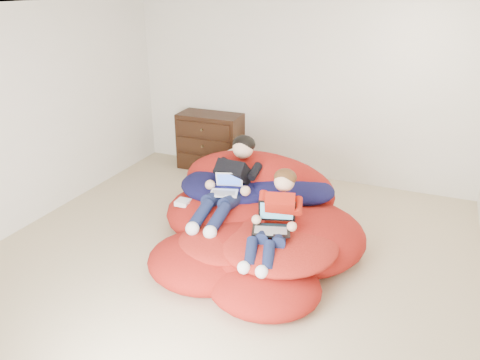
# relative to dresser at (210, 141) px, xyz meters

# --- Properties ---
(room_shell) EXTENTS (5.10, 5.10, 2.77)m
(room_shell) POSITION_rel_dresser_xyz_m (1.31, -2.25, -0.21)
(room_shell) COLOR #C3B18B
(room_shell) RESTS_ON ground
(dresser) EXTENTS (0.96, 0.55, 0.86)m
(dresser) POSITION_rel_dresser_xyz_m (0.00, 0.00, 0.00)
(dresser) COLOR black
(dresser) RESTS_ON ground
(beanbag_pile) EXTENTS (2.37, 2.42, 0.90)m
(beanbag_pile) POSITION_rel_dresser_xyz_m (1.46, -1.88, -0.16)
(beanbag_pile) COLOR #B01B13
(beanbag_pile) RESTS_ON ground
(cream_pillow) EXTENTS (0.49, 0.31, 0.31)m
(cream_pillow) POSITION_rel_dresser_xyz_m (0.95, -1.05, 0.19)
(cream_pillow) COLOR white
(cream_pillow) RESTS_ON beanbag_pile
(older_boy) EXTENTS (0.38, 1.31, 0.73)m
(older_boy) POSITION_rel_dresser_xyz_m (1.13, -1.77, 0.25)
(older_boy) COLOR black
(older_boy) RESTS_ON beanbag_pile
(younger_boy) EXTENTS (0.39, 1.04, 0.69)m
(younger_boy) POSITION_rel_dresser_xyz_m (1.83, -2.29, 0.19)
(younger_boy) COLOR red
(younger_boy) RESTS_ON beanbag_pile
(laptop_white) EXTENTS (0.34, 0.37, 0.20)m
(laptop_white) POSITION_rel_dresser_xyz_m (1.13, -1.90, 0.20)
(laptop_white) COLOR white
(laptop_white) RESTS_ON older_boy
(laptop_black) EXTENTS (0.42, 0.43, 0.26)m
(laptop_black) POSITION_rel_dresser_xyz_m (1.83, -2.34, 0.14)
(laptop_black) COLOR black
(laptop_black) RESTS_ON younger_boy
(power_adapter) EXTENTS (0.15, 0.15, 0.05)m
(power_adapter) POSITION_rel_dresser_xyz_m (0.66, -2.04, -0.01)
(power_adapter) COLOR white
(power_adapter) RESTS_ON beanbag_pile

